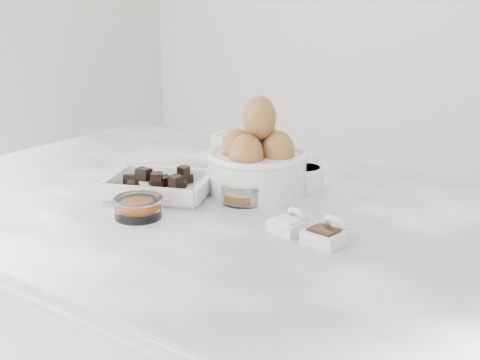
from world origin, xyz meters
name	(u,v)px	position (x,y,z in m)	size (l,w,h in m)	color
marble_slab	(221,214)	(0.00, 0.00, 0.92)	(1.20, 0.80, 0.04)	white
chocolate_dish	(159,183)	(-0.12, -0.03, 0.96)	(0.23, 0.21, 0.05)	white
butter_plate	(231,152)	(-0.16, 0.24, 0.96)	(0.14, 0.14, 0.06)	white
sugar_ramekin	(304,177)	(0.08, 0.16, 0.96)	(0.07, 0.07, 0.04)	white
egg_bowl	(257,161)	(0.01, 0.10, 1.00)	(0.19, 0.19, 0.18)	white
honey_bowl	(243,192)	(0.03, 0.03, 0.96)	(0.08, 0.08, 0.04)	white
zest_bowl	(138,206)	(-0.07, -0.14, 0.96)	(0.08, 0.08, 0.04)	white
vanilla_spoon	(327,234)	(0.24, -0.05, 0.95)	(0.06, 0.07, 0.04)	white
salt_spoon	(290,223)	(0.17, -0.04, 0.95)	(0.06, 0.07, 0.04)	white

